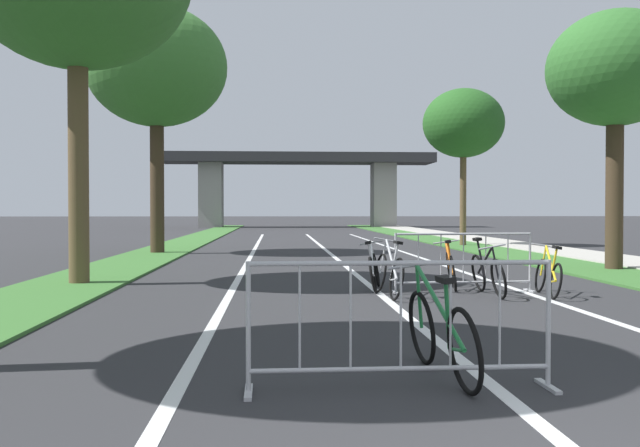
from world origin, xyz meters
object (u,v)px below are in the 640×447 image
Objects in this scene: bicycle_orange_1 at (451,269)px; bicycle_white_3 at (374,270)px; bicycle_black_0 at (488,273)px; bicycle_silver_4 at (388,273)px; tree_left_oak_mid at (157,68)px; tree_right_oak_near at (463,124)px; bicycle_green_5 at (441,334)px; bicycle_yellow_2 at (548,275)px; crowd_barrier_nearest at (401,326)px; tree_right_pine_far at (615,71)px; crowd_barrier_second at (463,263)px.

bicycle_white_3 is (-1.44, -0.13, -0.01)m from bicycle_orange_1.
bicycle_silver_4 reaches higher than bicycle_black_0.
tree_left_oak_mid reaches higher than tree_right_oak_near.
tree_right_oak_near is 22.64m from bicycle_green_5.
tree_left_oak_mid is 18.98m from bicycle_green_5.
bicycle_orange_1 is 1.80m from bicycle_yellow_2.
bicycle_green_5 is at bearing -100.25° from bicycle_silver_4.
crowd_barrier_nearest is at bearing -114.09° from bicycle_yellow_2.
bicycle_white_3 is (-2.82, 1.04, 0.01)m from bicycle_yellow_2.
tree_right_pine_far reaches higher than bicycle_white_3.
bicycle_green_5 is at bearing -72.85° from tree_left_oak_mid.
crowd_barrier_nearest is 1.49× the size of bicycle_orange_1.
tree_right_oak_near reaches higher than bicycle_green_5.
tree_left_oak_mid reaches higher than bicycle_black_0.
tree_right_pine_far is 7.26m from bicycle_yellow_2.
crowd_barrier_nearest reaches higher than bicycle_silver_4.
bicycle_black_0 is at bearing -134.79° from tree_right_pine_far.
crowd_barrier_second is 1.61× the size of bicycle_yellow_2.
crowd_barrier_nearest is 1.50× the size of bicycle_white_3.
bicycle_orange_1 is at bearing -106.08° from tree_right_oak_near.
bicycle_silver_4 is at bearing 79.45° from bicycle_green_5.
crowd_barrier_second is (-4.15, -15.23, -4.35)m from tree_right_oak_near.
bicycle_orange_1 is at bearing 146.79° from bicycle_yellow_2.
tree_right_oak_near is 3.52× the size of bicycle_silver_4.
crowd_barrier_nearest is 6.07m from bicycle_silver_4.
crowd_barrier_nearest reaches higher than bicycle_green_5.
tree_right_oak_near is at bearing 84.35° from bicycle_orange_1.
bicycle_silver_4 is (-1.41, -0.51, -0.13)m from crowd_barrier_second.
bicycle_silver_4 is (5.80, -11.67, -5.73)m from tree_left_oak_mid.
bicycle_silver_4 is at bearing 81.67° from crowd_barrier_nearest.
bicycle_white_3 is at bearing 90.75° from bicycle_silver_4.
bicycle_black_0 is at bearing -3.56° from bicycle_silver_4.
bicycle_yellow_2 is at bearing -54.08° from tree_left_oak_mid.
bicycle_silver_4 is (0.11, -0.96, 0.03)m from bicycle_white_3.
bicycle_black_0 is at bearing -57.09° from crowd_barrier_second.
crowd_barrier_second reaches higher than bicycle_yellow_2.
tree_left_oak_mid reaches higher than bicycle_green_5.
tree_right_pine_far is at bearing -30.75° from tree_left_oak_mid.
tree_right_oak_near is 4.01× the size of bicycle_yellow_2.
tree_left_oak_mid is 1.32× the size of tree_right_pine_far.
bicycle_green_5 is (-3.17, -5.54, 0.04)m from bicycle_yellow_2.
bicycle_green_5 reaches higher than bicycle_black_0.
bicycle_black_0 reaches higher than bicycle_white_3.
crowd_barrier_nearest is 6.93m from bicycle_yellow_2.
crowd_barrier_nearest is (-6.44, -21.74, -4.35)m from tree_right_oak_near.
bicycle_green_5 is at bearing -123.10° from tree_right_pine_far.
tree_left_oak_mid is 3.25× the size of crowd_barrier_nearest.
bicycle_white_3 reaches higher than bicycle_yellow_2.
crowd_barrier_nearest is 1.43× the size of bicycle_black_0.
bicycle_orange_1 is at bearing -71.00° from bicycle_black_0.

